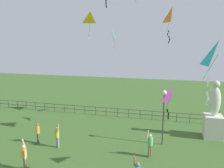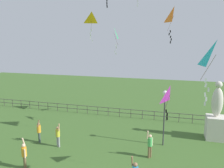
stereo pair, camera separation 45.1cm
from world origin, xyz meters
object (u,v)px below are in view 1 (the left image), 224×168
person_6 (24,155)px  kite_0 (112,34)px  kite_8 (217,57)px  kite_7 (90,19)px  person_4 (38,132)px  kite_4 (172,17)px  lamppost (164,106)px  statue_monument (213,118)px  person_1 (150,144)px  kite_3 (171,95)px  person_3 (57,136)px

person_6 → kite_0: size_ratio=0.74×
person_6 → kite_8: size_ratio=0.69×
kite_7 → kite_8: (8.61, -7.30, -2.48)m
person_4 → kite_7: kite_7 is taller
person_6 → kite_4: 15.08m
kite_0 → kite_8: (7.86, -11.58, -1.41)m
lamppost → statue_monument: bearing=30.3°
statue_monument → person_6: bearing=-146.5°
kite_4 → statue_monument: bearing=-0.7°
lamppost → kite_8: size_ratio=1.50×
person_1 → lamppost: bearing=70.2°
kite_0 → kite_3: (5.94, -9.87, -3.69)m
person_3 → kite_4: size_ratio=0.66×
lamppost → person_1: (-0.81, -2.24, -2.21)m
person_1 → kite_0: bearing=121.7°
person_4 → person_6: (1.34, -3.66, 0.03)m
kite_3 → kite_7: kite_7 is taller
kite_4 → person_4: bearing=-155.1°
person_1 → statue_monument: bearing=43.4°
person_6 → kite_3: size_ratio=1.00×
statue_monument → kite_0: size_ratio=1.80×
lamppost → kite_8: 7.83m
person_6 → kite_7: (2.11, 6.98, 8.88)m
person_6 → kite_8: bearing=-1.7°
statue_monument → kite_4: 9.20m
person_4 → kite_8: bearing=-18.2°
lamppost → person_4: (-9.73, -2.21, -2.23)m
person_1 → person_6: size_ratio=0.99×
kite_0 → statue_monument: bearing=-17.3°
statue_monument → kite_8: 10.47m
person_4 → kite_8: (12.07, -3.98, 6.42)m
person_6 → kite_3: bearing=9.0°
person_6 → kite_8: kite_8 is taller
lamppost → person_6: size_ratio=2.17×
person_3 → kite_7: size_ratio=0.81×
lamppost → kite_3: size_ratio=2.16×
person_3 → kite_3: size_ratio=0.95×
person_1 → person_4: (-8.93, 0.02, -0.02)m
lamppost → person_6: bearing=-145.0°
lamppost → kite_7: size_ratio=1.85×
person_3 → kite_7: kite_7 is taller
kite_4 → kite_3: bearing=-89.1°
person_6 → kite_7: kite_7 is taller
person_3 → kite_3: bearing=-13.5°
lamppost → kite_7: bearing=170.0°
person_3 → lamppost: bearing=17.6°
kite_3 → kite_8: bearing=-41.9°
kite_4 → kite_7: 6.73m
kite_0 → kite_3: kite_0 is taller
statue_monument → person_6: 15.00m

